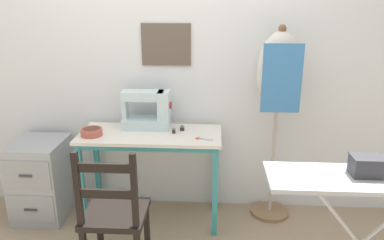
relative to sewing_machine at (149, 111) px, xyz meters
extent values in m
plane|color=gray|center=(0.03, -0.36, -0.89)|extent=(14.00, 14.00, 0.00)
cube|color=silver|center=(0.03, 0.18, 0.38)|extent=(10.00, 0.05, 2.55)
cube|color=brown|center=(0.13, 0.14, 0.50)|extent=(0.39, 0.02, 0.33)
cube|color=silver|center=(0.03, -0.13, -0.15)|extent=(1.09, 0.48, 0.02)
cube|color=teal|center=(0.03, -0.32, -0.19)|extent=(1.01, 0.03, 0.04)
cube|color=teal|center=(-0.48, -0.32, -0.53)|extent=(0.04, 0.04, 0.73)
cube|color=teal|center=(0.53, -0.32, -0.53)|extent=(0.04, 0.04, 0.73)
cube|color=teal|center=(-0.48, 0.07, -0.53)|extent=(0.04, 0.04, 0.73)
cube|color=teal|center=(0.53, 0.07, -0.53)|extent=(0.04, 0.04, 0.73)
cube|color=silver|center=(-0.02, 0.00, -0.10)|extent=(0.37, 0.19, 0.08)
cube|color=silver|center=(0.12, 0.00, 0.05)|extent=(0.09, 0.16, 0.22)
cube|color=silver|center=(-0.05, 0.00, 0.12)|extent=(0.33, 0.14, 0.07)
cube|color=silver|center=(-0.19, 0.00, 0.01)|extent=(0.04, 0.10, 0.15)
cylinder|color=#B22D2D|center=(0.17, 0.00, 0.05)|extent=(0.02, 0.06, 0.06)
cylinder|color=#99999E|center=(0.12, 0.00, 0.17)|extent=(0.01, 0.01, 0.02)
cylinder|color=#B25647|center=(-0.41, -0.20, -0.11)|extent=(0.16, 0.16, 0.05)
cylinder|color=brown|center=(-0.41, -0.20, -0.09)|extent=(0.13, 0.13, 0.01)
cube|color=silver|center=(0.46, -0.24, -0.14)|extent=(0.10, 0.03, 0.00)
cube|color=silver|center=(0.46, -0.25, -0.14)|extent=(0.10, 0.05, 0.00)
torus|color=#DB511E|center=(0.39, -0.23, -0.14)|extent=(0.03, 0.03, 0.01)
torus|color=#DB511E|center=(0.40, -0.22, -0.14)|extent=(0.03, 0.03, 0.01)
cylinder|color=black|center=(0.21, -0.13, -0.12)|extent=(0.03, 0.03, 0.04)
cylinder|color=beige|center=(0.21, -0.13, -0.11)|extent=(0.03, 0.03, 0.00)
cylinder|color=beige|center=(0.21, -0.13, -0.14)|extent=(0.03, 0.03, 0.00)
cylinder|color=black|center=(0.27, -0.06, -0.12)|extent=(0.03, 0.03, 0.04)
cylinder|color=beige|center=(0.27, -0.06, -0.10)|extent=(0.04, 0.04, 0.00)
cylinder|color=beige|center=(0.27, -0.06, -0.14)|extent=(0.04, 0.04, 0.00)
cube|color=black|center=(-0.12, -0.72, -0.49)|extent=(0.40, 0.38, 0.04)
cube|color=black|center=(-0.29, -0.56, -0.70)|extent=(0.04, 0.04, 0.38)
cube|color=black|center=(0.05, -0.56, -0.70)|extent=(0.04, 0.04, 0.38)
cube|color=black|center=(-0.29, -0.88, -0.23)|extent=(0.04, 0.04, 0.48)
cube|color=black|center=(0.05, -0.88, -0.23)|extent=(0.04, 0.04, 0.48)
cube|color=black|center=(-0.12, -0.88, -0.09)|extent=(0.34, 0.02, 0.06)
cube|color=black|center=(-0.12, -0.88, -0.26)|extent=(0.34, 0.02, 0.06)
cube|color=#93999E|center=(-0.89, -0.12, -0.57)|extent=(0.40, 0.45, 0.66)
cube|color=gray|center=(-0.89, -0.35, -0.42)|extent=(0.37, 0.01, 0.24)
cube|color=#333338|center=(-0.89, -0.36, -0.42)|extent=(0.10, 0.01, 0.02)
cube|color=gray|center=(-0.89, -0.35, -0.71)|extent=(0.37, 0.01, 0.24)
cube|color=#333338|center=(-0.89, -0.36, -0.71)|extent=(0.10, 0.01, 0.02)
cylinder|color=#846647|center=(1.00, 0.01, -0.88)|extent=(0.32, 0.32, 0.03)
cylinder|color=#ADA89E|center=(1.00, 0.01, -0.38)|extent=(0.03, 0.03, 0.98)
ellipsoid|color=beige|center=(1.00, 0.01, 0.32)|extent=(0.34, 0.24, 0.60)
sphere|color=brown|center=(1.00, 0.01, 0.64)|extent=(0.06, 0.06, 0.06)
cube|color=teal|center=(1.00, -0.11, 0.29)|extent=(0.29, 0.01, 0.51)
cube|color=#ADB2B7|center=(1.36, -0.95, -0.08)|extent=(1.11, 0.35, 0.02)
cube|color=#333338|center=(1.34, -0.93, -0.02)|extent=(0.16, 0.12, 0.10)
cube|color=#38383D|center=(1.34, -0.93, 0.04)|extent=(0.17, 0.13, 0.01)
camera|label=1|loc=(0.51, -2.82, 0.84)|focal=35.00mm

